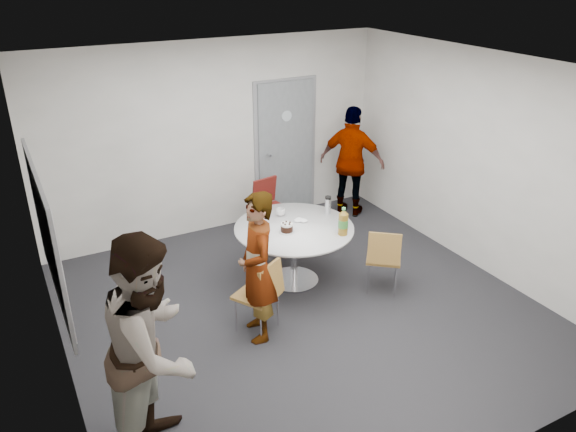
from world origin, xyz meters
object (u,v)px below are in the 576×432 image
chair_far (269,202)px  person_right (352,162)px  chair_near_left (263,291)px  person_main (257,268)px  door (285,150)px  whiteboard (47,235)px  table (297,234)px  chair_near_right (384,255)px  person_left (153,348)px

chair_far → person_right: bearing=172.5°
chair_near_left → person_main: 0.31m
door → whiteboard: 4.25m
table → chair_far: 1.32m
table → person_main: (-0.88, -0.75, 0.16)m
chair_near_right → door: bearing=127.2°
chair_near_right → person_right: bearing=104.6°
person_right → person_left: bearing=88.5°
chair_near_right → person_main: bearing=-139.2°
door → person_left: size_ratio=1.10×
whiteboard → chair_near_left: whiteboard is taller
door → person_right: door is taller
table → whiteboard: bearing=-171.8°
table → chair_near_right: (0.77, -0.70, -0.15)m
whiteboard → person_right: (4.41, 1.75, -0.60)m
person_main → person_right: (2.58, 2.11, 0.04)m
chair_far → whiteboard: bearing=18.8°
chair_near_right → whiteboard: bearing=-146.2°
door → chair_near_left: (-1.66, -2.63, -0.52)m
door → chair_far: (-0.58, -0.61, -0.51)m
door → whiteboard: door is taller
whiteboard → chair_near_left: size_ratio=2.27×
chair_far → person_left: person_left is taller
whiteboard → person_left: bearing=-69.0°
chair_near_left → person_right: size_ratio=0.49×
door → chair_far: size_ratio=2.49×
chair_near_right → person_left: size_ratio=0.43×
person_left → person_right: 4.97m
whiteboard → table: (2.71, 0.39, -0.81)m
person_main → person_left: 1.65m
person_main → whiteboard: bearing=-90.8°
chair_far → person_left: (-2.46, -3.00, 0.45)m
chair_far → person_main: (-1.14, -2.04, 0.29)m
person_left → chair_near_right: bearing=-35.5°
chair_far → person_left: bearing=40.1°
chair_far → person_right: person_right is taller
table → chair_far: bearing=78.4°
table → person_left: person_left is taller
table → chair_near_left: table is taller
chair_near_left → door: bearing=27.5°
door → whiteboard: (-3.56, -2.28, 0.42)m
door → chair_far: 0.98m
door → chair_near_right: size_ratio=2.57×
whiteboard → person_right: bearing=21.6°
whiteboard → chair_near_right: (3.48, -0.31, -0.95)m
chair_near_right → chair_far: (-0.51, 1.98, 0.02)m
person_right → door: bearing=18.2°
chair_far → chair_near_right: bearing=93.8°
person_left → chair_far: bearing=-3.8°
chair_near_right → chair_far: chair_far is taller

